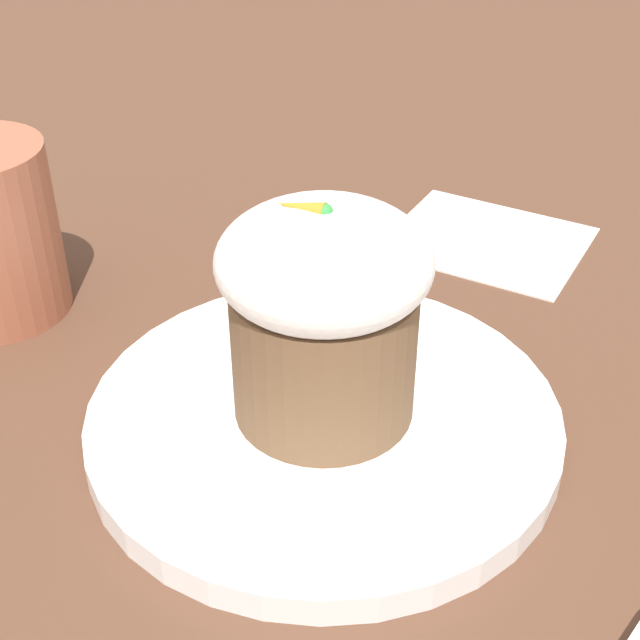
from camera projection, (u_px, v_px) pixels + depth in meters
ground_plane at (324, 431)px, 0.42m from camera, size 4.00×4.00×0.00m
dessert_plate at (324, 419)px, 0.42m from camera, size 0.22×0.22×0.01m
carrot_cake at (320, 309)px, 0.38m from camera, size 0.09×0.09×0.11m
spoon at (371, 416)px, 0.40m from camera, size 0.10×0.10×0.01m
paper_napkin at (487, 240)px, 0.58m from camera, size 0.13×0.11×0.00m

